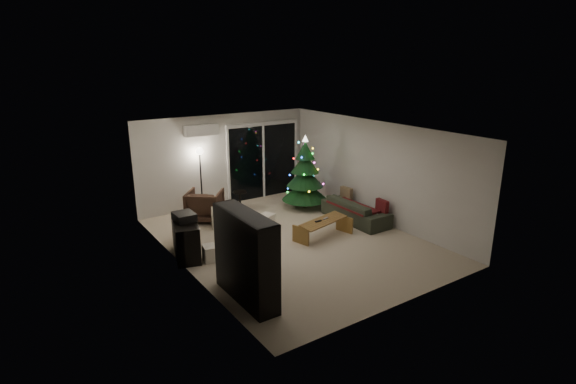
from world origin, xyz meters
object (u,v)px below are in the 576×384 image
armchair (205,205)px  coffee_table (323,229)px  media_cabinet (186,238)px  sofa (356,210)px  bookshelf (236,260)px  christmas_tree (305,172)px

armchair → coffee_table: 3.12m
media_cabinet → coffee_table: size_ratio=0.93×
media_cabinet → sofa: (4.30, -0.42, -0.11)m
bookshelf → armchair: bearing=73.1°
media_cabinet → sofa: 4.32m
media_cabinet → christmas_tree: bearing=32.2°
sofa → armchair: bearing=55.9°
armchair → coffee_table: (1.76, -2.57, -0.18)m
bookshelf → armchair: 4.17m
coffee_table → christmas_tree: christmas_tree is taller
christmas_tree → armchair: bearing=167.7°
sofa → coffee_table: sofa is taller
armchair → christmas_tree: bearing=-153.1°
sofa → coffee_table: size_ratio=1.43×
sofa → coffee_table: bearing=107.8°
media_cabinet → christmas_tree: size_ratio=0.62×
christmas_tree → media_cabinet: bearing=-163.4°
bookshelf → sofa: bearing=22.7°
media_cabinet → coffee_table: media_cabinet is taller
armchair → coffee_table: bearing=163.5°
bookshelf → christmas_tree: (3.86, 3.39, 0.22)m
armchair → coffee_table: size_ratio=0.65×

